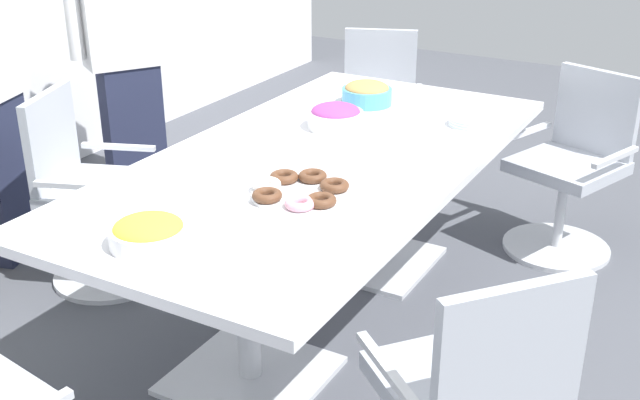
{
  "coord_description": "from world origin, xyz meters",
  "views": [
    {
      "loc": [
        -2.63,
        -1.48,
        1.88
      ],
      "look_at": [
        0.0,
        0.0,
        0.55
      ],
      "focal_mm": 44.3,
      "sensor_mm": 36.0,
      "label": 1
    }
  ],
  "objects_px": {
    "person_standing_3": "(126,53)",
    "plate_stack": "(471,122)",
    "office_chair_4": "(571,174)",
    "snack_bowl_chips_yellow": "(149,232)",
    "conference_table": "(320,183)",
    "donut_platter": "(299,191)",
    "snack_bowl_cookies": "(367,93)",
    "office_chair_0": "(377,117)",
    "snack_bowl_candy_mix": "(336,116)",
    "office_chair_1": "(91,199)"
  },
  "relations": [
    {
      "from": "person_standing_3",
      "to": "plate_stack",
      "type": "distance_m",
      "value": 2.0
    },
    {
      "from": "office_chair_4",
      "to": "snack_bowl_chips_yellow",
      "type": "relative_size",
      "value": 3.65
    },
    {
      "from": "conference_table",
      "to": "person_standing_3",
      "type": "height_order",
      "value": "person_standing_3"
    },
    {
      "from": "conference_table",
      "to": "donut_platter",
      "type": "relative_size",
      "value": 6.71
    },
    {
      "from": "office_chair_4",
      "to": "conference_table",
      "type": "bearing_deg",
      "value": 76.44
    },
    {
      "from": "snack_bowl_cookies",
      "to": "plate_stack",
      "type": "relative_size",
      "value": 1.25
    },
    {
      "from": "office_chair_0",
      "to": "plate_stack",
      "type": "xyz_separation_m",
      "value": [
        -0.87,
        -0.88,
        0.36
      ]
    },
    {
      "from": "office_chair_4",
      "to": "snack_bowl_chips_yellow",
      "type": "distance_m",
      "value": 2.34
    },
    {
      "from": "snack_bowl_candy_mix",
      "to": "conference_table",
      "type": "bearing_deg",
      "value": -161.88
    },
    {
      "from": "office_chair_0",
      "to": "snack_bowl_cookies",
      "type": "relative_size",
      "value": 3.72
    },
    {
      "from": "person_standing_3",
      "to": "donut_platter",
      "type": "height_order",
      "value": "person_standing_3"
    },
    {
      "from": "person_standing_3",
      "to": "plate_stack",
      "type": "bearing_deg",
      "value": 122.63
    },
    {
      "from": "snack_bowl_cookies",
      "to": "donut_platter",
      "type": "height_order",
      "value": "snack_bowl_cookies"
    },
    {
      "from": "conference_table",
      "to": "office_chair_0",
      "type": "distance_m",
      "value": 1.63
    },
    {
      "from": "snack_bowl_cookies",
      "to": "snack_bowl_chips_yellow",
      "type": "bearing_deg",
      "value": -177.38
    },
    {
      "from": "office_chair_0",
      "to": "office_chair_1",
      "type": "relative_size",
      "value": 1.0
    },
    {
      "from": "person_standing_3",
      "to": "snack_bowl_candy_mix",
      "type": "bearing_deg",
      "value": 110.5
    },
    {
      "from": "office_chair_4",
      "to": "snack_bowl_chips_yellow",
      "type": "height_order",
      "value": "office_chair_4"
    },
    {
      "from": "office_chair_4",
      "to": "office_chair_1",
      "type": "bearing_deg",
      "value": 56.95
    },
    {
      "from": "person_standing_3",
      "to": "snack_bowl_candy_mix",
      "type": "height_order",
      "value": "person_standing_3"
    },
    {
      "from": "office_chair_4",
      "to": "donut_platter",
      "type": "distance_m",
      "value": 1.75
    },
    {
      "from": "office_chair_0",
      "to": "person_standing_3",
      "type": "distance_m",
      "value": 1.52
    },
    {
      "from": "snack_bowl_chips_yellow",
      "to": "snack_bowl_candy_mix",
      "type": "relative_size",
      "value": 1.0
    },
    {
      "from": "conference_table",
      "to": "office_chair_1",
      "type": "distance_m",
      "value": 1.14
    },
    {
      "from": "conference_table",
      "to": "office_chair_1",
      "type": "height_order",
      "value": "office_chair_1"
    },
    {
      "from": "snack_bowl_chips_yellow",
      "to": "plate_stack",
      "type": "distance_m",
      "value": 1.7
    },
    {
      "from": "snack_bowl_chips_yellow",
      "to": "office_chair_0",
      "type": "bearing_deg",
      "value": 9.0
    },
    {
      "from": "snack_bowl_candy_mix",
      "to": "plate_stack",
      "type": "bearing_deg",
      "value": -57.63
    },
    {
      "from": "donut_platter",
      "to": "office_chair_4",
      "type": "bearing_deg",
      "value": -22.13
    },
    {
      "from": "plate_stack",
      "to": "snack_bowl_candy_mix",
      "type": "bearing_deg",
      "value": 122.37
    },
    {
      "from": "conference_table",
      "to": "office_chair_0",
      "type": "bearing_deg",
      "value": 16.97
    },
    {
      "from": "person_standing_3",
      "to": "snack_bowl_cookies",
      "type": "xyz_separation_m",
      "value": [
        0.11,
        -1.44,
        -0.06
      ]
    },
    {
      "from": "donut_platter",
      "to": "snack_bowl_candy_mix",
      "type": "bearing_deg",
      "value": 18.56
    },
    {
      "from": "person_standing_3",
      "to": "plate_stack",
      "type": "xyz_separation_m",
      "value": [
        0.04,
        -2.0,
        -0.09
      ]
    },
    {
      "from": "office_chair_1",
      "to": "person_standing_3",
      "type": "xyz_separation_m",
      "value": [
        0.86,
        0.5,
        0.46
      ]
    },
    {
      "from": "office_chair_4",
      "to": "plate_stack",
      "type": "distance_m",
      "value": 0.73
    },
    {
      "from": "conference_table",
      "to": "office_chair_4",
      "type": "xyz_separation_m",
      "value": [
        1.18,
        -0.78,
        -0.22
      ]
    },
    {
      "from": "office_chair_4",
      "to": "donut_platter",
      "type": "bearing_deg",
      "value": 87.7
    },
    {
      "from": "person_standing_3",
      "to": "snack_bowl_candy_mix",
      "type": "relative_size",
      "value": 6.69
    },
    {
      "from": "conference_table",
      "to": "office_chair_0",
      "type": "relative_size",
      "value": 2.64
    },
    {
      "from": "conference_table",
      "to": "snack_bowl_chips_yellow",
      "type": "distance_m",
      "value": 0.98
    },
    {
      "from": "office_chair_0",
      "to": "donut_platter",
      "type": "bearing_deg",
      "value": 86.23
    },
    {
      "from": "office_chair_1",
      "to": "snack_bowl_candy_mix",
      "type": "bearing_deg",
      "value": 99.14
    },
    {
      "from": "office_chair_1",
      "to": "person_standing_3",
      "type": "relative_size",
      "value": 0.55
    },
    {
      "from": "office_chair_1",
      "to": "plate_stack",
      "type": "bearing_deg",
      "value": 99.91
    },
    {
      "from": "snack_bowl_candy_mix",
      "to": "person_standing_3",
      "type": "bearing_deg",
      "value": 79.07
    },
    {
      "from": "conference_table",
      "to": "snack_bowl_chips_yellow",
      "type": "relative_size",
      "value": 9.62
    },
    {
      "from": "conference_table",
      "to": "plate_stack",
      "type": "xyz_separation_m",
      "value": [
        0.67,
        -0.41,
        0.14
      ]
    },
    {
      "from": "office_chair_4",
      "to": "snack_bowl_cookies",
      "type": "distance_m",
      "value": 1.11
    },
    {
      "from": "snack_bowl_cookies",
      "to": "donut_platter",
      "type": "distance_m",
      "value": 1.17
    }
  ]
}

